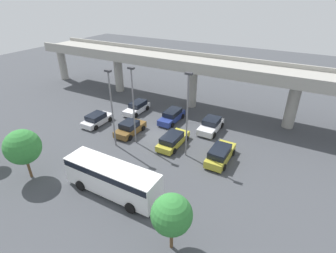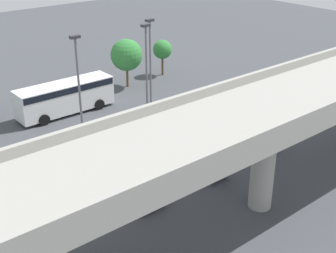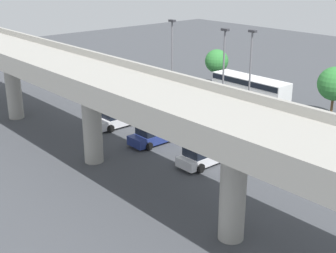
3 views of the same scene
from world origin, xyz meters
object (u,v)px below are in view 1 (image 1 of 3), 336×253
object	(u,v)px
parked_car_0	(97,119)
parked_car_6	(220,154)
lamp_post_near_aisle	(133,101)
lamp_post_by_overpass	(112,104)
tree_front_centre	(23,147)
parked_car_3	(172,116)
parked_car_5	(211,125)
parked_car_1	(137,107)
lamp_post_mid_lot	(187,111)
shuttle_bus	(112,177)
parked_car_2	(130,128)
tree_front_right	(172,215)
parked_car_4	(173,140)

from	to	relation	value
parked_car_0	parked_car_6	bearing A→B (deg)	-89.88
parked_car_6	lamp_post_near_aisle	distance (m)	10.70
lamp_post_by_overpass	tree_front_centre	world-z (taller)	lamp_post_by_overpass
parked_car_3	parked_car_5	size ratio (longest dim) A/B	1.05
parked_car_0	parked_car_6	xyz separation A→B (m)	(16.79, 0.04, 0.09)
parked_car_1	lamp_post_mid_lot	distance (m)	13.36
lamp_post_by_overpass	parked_car_0	bearing A→B (deg)	151.92
parked_car_5	shuttle_bus	xyz separation A→B (m)	(-3.32, -14.72, 0.92)
parked_car_6	lamp_post_mid_lot	xyz separation A→B (m)	(-3.51, -0.85, 4.44)
parked_car_3	lamp_post_by_overpass	xyz separation A→B (m)	(-2.65, -8.48, 4.32)
parked_car_2	parked_car_5	distance (m)	10.01
parked_car_0	lamp_post_near_aisle	xyz separation A→B (m)	(7.10, -1.30, 4.42)
parked_car_3	tree_front_right	distance (m)	19.47
tree_front_right	lamp_post_mid_lot	bearing A→B (deg)	110.93
parked_car_6	parked_car_3	bearing A→B (deg)	57.51
parked_car_0	parked_car_3	distance (m)	9.84
parked_car_0	parked_car_6	size ratio (longest dim) A/B	0.90
lamp_post_mid_lot	tree_front_right	world-z (taller)	lamp_post_mid_lot
lamp_post_by_overpass	parked_car_2	bearing A→B (deg)	93.80
parked_car_0	lamp_post_mid_lot	xyz separation A→B (m)	(13.28, -0.81, 4.53)
parked_car_4	shuttle_bus	world-z (taller)	shuttle_bus
lamp_post_near_aisle	lamp_post_mid_lot	world-z (taller)	lamp_post_mid_lot
parked_car_3	tree_front_right	bearing A→B (deg)	28.48
tree_front_right	lamp_post_by_overpass	bearing A→B (deg)	144.33
parked_car_0	parked_car_1	bearing A→B (deg)	-23.59
parked_car_3	lamp_post_near_aisle	bearing A→B (deg)	-8.48
parked_car_5	lamp_post_mid_lot	bearing A→B (deg)	-2.96
parked_car_2	parked_car_4	xyz separation A→B (m)	(5.86, 0.15, -0.04)
tree_front_right	shuttle_bus	bearing A→B (deg)	161.56
parked_car_1	parked_car_6	distance (m)	15.39
parked_car_0	parked_car_2	size ratio (longest dim) A/B	1.00
parked_car_0	parked_car_4	size ratio (longest dim) A/B	0.89
shuttle_bus	lamp_post_mid_lot	size ratio (longest dim) A/B	0.97
parked_car_0	tree_front_centre	distance (m)	11.75
parked_car_2	shuttle_bus	distance (m)	10.50
shuttle_bus	parked_car_2	bearing A→B (deg)	118.64
lamp_post_near_aisle	tree_front_centre	size ratio (longest dim) A/B	1.79
lamp_post_mid_lot	parked_car_1	bearing A→B (deg)	149.47
lamp_post_near_aisle	tree_front_centre	bearing A→B (deg)	-116.72
parked_car_4	lamp_post_near_aisle	xyz separation A→B (m)	(-4.03, -1.53, 4.42)
parked_car_3	parked_car_4	size ratio (longest dim) A/B	0.97
shuttle_bus	lamp_post_mid_lot	bearing A→B (deg)	70.13
parked_car_1	tree_front_right	distance (m)	22.74
parked_car_0	lamp_post_by_overpass	bearing A→B (deg)	-118.08
lamp_post_near_aisle	tree_front_right	size ratio (longest dim) A/B	1.98
parked_car_4	parked_car_3	bearing A→B (deg)	29.53
parked_car_6	parked_car_0	bearing A→B (deg)	90.12
lamp_post_by_overpass	parked_car_1	bearing A→B (deg)	109.68
parked_car_2	lamp_post_by_overpass	size ratio (longest dim) A/B	0.50
tree_front_right	lamp_post_near_aisle	bearing A→B (deg)	135.28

